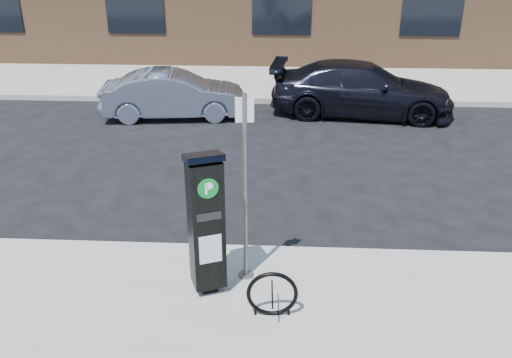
# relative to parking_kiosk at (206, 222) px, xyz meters

# --- Properties ---
(ground) EXTENTS (120.00, 120.00, 0.00)m
(ground) POSITION_rel_parking_kiosk_xyz_m (0.80, 1.07, -1.16)
(ground) COLOR black
(ground) RESTS_ON ground
(sidewalk_far) EXTENTS (60.00, 12.00, 0.15)m
(sidewalk_far) POSITION_rel_parking_kiosk_xyz_m (0.80, 15.07, -1.08)
(sidewalk_far) COLOR gray
(sidewalk_far) RESTS_ON ground
(curb_near) EXTENTS (60.00, 0.12, 0.16)m
(curb_near) POSITION_rel_parking_kiosk_xyz_m (0.80, 1.05, -1.08)
(curb_near) COLOR #9E9B93
(curb_near) RESTS_ON ground
(curb_far) EXTENTS (60.00, 0.12, 0.16)m
(curb_far) POSITION_rel_parking_kiosk_xyz_m (0.80, 9.09, -1.08)
(curb_far) COLOR #9E9B93
(curb_far) RESTS_ON ground
(parking_kiosk) EXTENTS (0.57, 0.54, 1.97)m
(parking_kiosk) POSITION_rel_parking_kiosk_xyz_m (0.00, 0.00, 0.00)
(parking_kiosk) COLOR black
(parking_kiosk) RESTS_ON sidewalk_near
(sign_pole) EXTENTS (0.23, 0.21, 2.58)m
(sign_pole) POSITION_rel_parking_kiosk_xyz_m (0.47, 0.33, 0.27)
(sign_pole) COLOR #5C5751
(sign_pole) RESTS_ON sidewalk_near
(bike_rack) EXTENTS (0.63, 0.08, 0.63)m
(bike_rack) POSITION_rel_parking_kiosk_xyz_m (0.85, -0.49, -0.70)
(bike_rack) COLOR black
(bike_rack) RESTS_ON sidewalk_near
(car_silver) EXTENTS (3.83, 1.71, 1.22)m
(car_silver) POSITION_rel_parking_kiosk_xyz_m (-1.93, 7.71, -0.55)
(car_silver) COLOR gray
(car_silver) RESTS_ON ground
(car_dark) EXTENTS (4.94, 2.43, 1.38)m
(car_dark) POSITION_rel_parking_kiosk_xyz_m (2.98, 8.22, -0.47)
(car_dark) COLOR black
(car_dark) RESTS_ON ground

